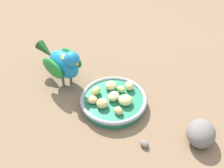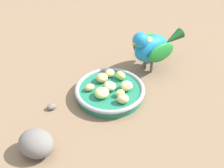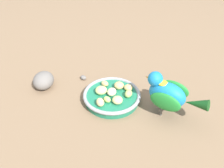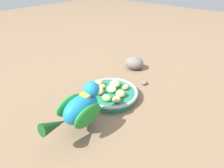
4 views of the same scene
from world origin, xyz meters
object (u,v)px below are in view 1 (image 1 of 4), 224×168
at_px(apple_piece_5, 129,86).
at_px(pebble_0, 144,144).
at_px(apple_piece_0, 114,96).
at_px(apple_piece_1, 125,100).
at_px(apple_piece_7, 121,89).
at_px(rock_large, 201,133).
at_px(feeding_bowl, 114,101).
at_px(parrot, 63,62).
at_px(apple_piece_8, 92,100).
at_px(apple_piece_2, 118,111).
at_px(apple_piece_3, 96,91).
at_px(apple_piece_6, 111,86).
at_px(apple_piece_4, 102,103).

distance_m(apple_piece_5, pebble_0, 0.19).
xyz_separation_m(apple_piece_0, apple_piece_1, (-0.01, 0.03, 0.00)).
distance_m(apple_piece_7, rock_large, 0.25).
distance_m(feeding_bowl, pebble_0, 0.16).
distance_m(apple_piece_0, parrot, 0.19).
relative_size(apple_piece_1, apple_piece_8, 1.34).
distance_m(apple_piece_0, apple_piece_2, 0.05).
height_order(apple_piece_5, rock_large, rock_large).
relative_size(feeding_bowl, rock_large, 2.28).
xyz_separation_m(apple_piece_3, pebble_0, (0.02, 0.21, -0.03)).
bearing_deg(apple_piece_7, rock_large, 97.85).
bearing_deg(rock_large, apple_piece_6, -80.40).
relative_size(feeding_bowl, apple_piece_8, 6.54).
relative_size(apple_piece_6, apple_piece_7, 1.26).
distance_m(apple_piece_6, parrot, 0.16).
bearing_deg(apple_piece_2, feeding_bowl, -122.16).
height_order(apple_piece_1, rock_large, rock_large).
bearing_deg(rock_large, apple_piece_2, -63.07).
bearing_deg(feeding_bowl, apple_piece_1, 107.34).
distance_m(apple_piece_4, apple_piece_8, 0.03).
xyz_separation_m(apple_piece_0, apple_piece_7, (-0.04, -0.01, -0.00)).
distance_m(apple_piece_4, apple_piece_7, 0.08).
bearing_deg(apple_piece_7, apple_piece_6, -66.92).
bearing_deg(pebble_0, apple_piece_4, -90.01).
relative_size(apple_piece_1, pebble_0, 1.58).
distance_m(apple_piece_0, apple_piece_4, 0.04).
distance_m(apple_piece_5, apple_piece_8, 0.12).
bearing_deg(apple_piece_6, parrot, -64.55).
height_order(apple_piece_2, rock_large, rock_large).
distance_m(apple_piece_6, apple_piece_8, 0.08).
xyz_separation_m(apple_piece_2, rock_large, (-0.10, 0.20, -0.00)).
bearing_deg(feeding_bowl, parrot, -76.18).
relative_size(apple_piece_2, apple_piece_6, 0.81).
bearing_deg(apple_piece_1, rock_large, 105.85).
relative_size(apple_piece_1, apple_piece_2, 1.46).
relative_size(apple_piece_4, rock_large, 0.40).
relative_size(feeding_bowl, pebble_0, 7.72).
height_order(feeding_bowl, apple_piece_1, apple_piece_1).
relative_size(apple_piece_2, apple_piece_8, 0.92).
bearing_deg(apple_piece_6, apple_piece_4, 28.49).
relative_size(apple_piece_7, pebble_0, 1.06).
height_order(apple_piece_4, apple_piece_7, apple_piece_4).
relative_size(apple_piece_0, apple_piece_4, 1.09).
xyz_separation_m(apple_piece_8, rock_large, (-0.12, 0.28, -0.01)).
bearing_deg(feeding_bowl, apple_piece_5, 178.54).
bearing_deg(parrot, pebble_0, -1.79).
height_order(apple_piece_1, apple_piece_4, same).
relative_size(apple_piece_2, apple_piece_3, 0.87).
distance_m(feeding_bowl, apple_piece_6, 0.05).
distance_m(feeding_bowl, apple_piece_3, 0.06).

